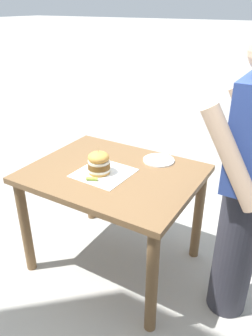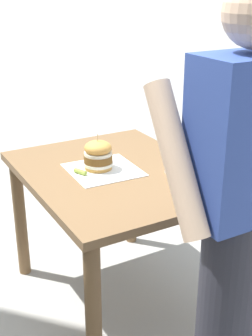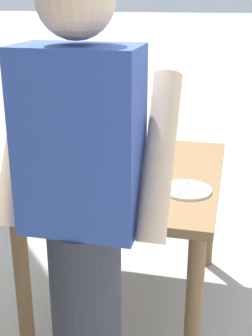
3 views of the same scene
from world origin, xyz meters
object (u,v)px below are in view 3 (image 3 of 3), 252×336
sandwich (120,151)px  pickle_spear (98,162)px  diner_across_table (84,229)px  side_plate_with_forks (187,190)px  patio_table (131,194)px

sandwich → pickle_spear: bearing=11.3°
diner_across_table → sandwich: bearing=-83.4°
sandwich → side_plate_with_forks: bearing=145.3°
pickle_spear → diner_across_table: bearing=103.8°
diner_across_table → patio_table: bearing=-87.6°
pickle_spear → sandwich: bearing=-168.7°
sandwich → diner_across_table: 0.90m
patio_table → diner_across_table: size_ratio=0.66×
patio_table → pickle_spear: 0.23m
patio_table → sandwich: bearing=-42.4°
diner_across_table → side_plate_with_forks: bearing=-112.2°
sandwich → pickle_spear: size_ratio=2.62×
pickle_spear → side_plate_with_forks: 0.53m
pickle_spear → diner_across_table: 0.91m
sandwich → side_plate_with_forks: (-0.37, 0.25, -0.07)m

